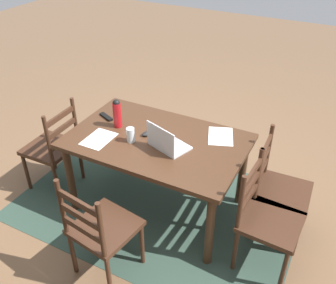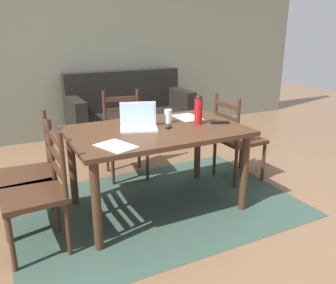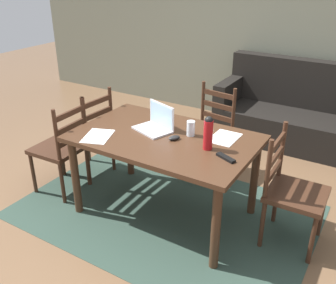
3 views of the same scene
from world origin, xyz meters
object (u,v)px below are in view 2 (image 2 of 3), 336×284
(chair_far_head, at_px, (125,136))
(chair_left_far, at_px, (32,174))
(laptop, at_px, (138,122))
(tv_remote, at_px, (220,122))
(chair_left_near, at_px, (38,193))
(computer_mouse, at_px, (168,126))
(water_bottle, at_px, (198,109))
(drinking_glass, at_px, (168,116))
(chair_right_far, at_px, (237,139))
(dining_table, at_px, (157,139))
(couch, at_px, (129,115))

(chair_far_head, bearing_deg, chair_left_far, -147.89)
(laptop, relative_size, tv_remote, 2.21)
(chair_far_head, xyz_separation_m, laptop, (-0.14, -0.77, 0.36))
(chair_left_near, relative_size, computer_mouse, 9.50)
(chair_far_head, relative_size, computer_mouse, 9.50)
(water_bottle, height_order, drinking_glass, water_bottle)
(chair_far_head, distance_m, chair_left_far, 1.25)
(drinking_glass, bearing_deg, chair_far_head, 103.41)
(chair_left_near, xyz_separation_m, chair_right_far, (2.10, 0.38, 0.00))
(dining_table, distance_m, computer_mouse, 0.15)
(chair_far_head, bearing_deg, water_bottle, -65.27)
(laptop, bearing_deg, chair_left_near, -163.13)
(chair_far_head, distance_m, laptop, 0.86)
(chair_far_head, distance_m, couch, 1.43)
(dining_table, bearing_deg, water_bottle, -3.68)
(chair_far_head, height_order, chair_left_near, same)
(chair_right_far, bearing_deg, computer_mouse, -167.57)
(computer_mouse, bearing_deg, chair_left_near, -143.80)
(chair_left_near, bearing_deg, tv_remote, 2.94)
(dining_table, height_order, chair_left_near, chair_left_near)
(dining_table, bearing_deg, chair_left_far, 169.70)
(chair_left_far, distance_m, water_bottle, 1.54)
(chair_left_near, height_order, couch, couch)
(chair_far_head, distance_m, tv_remote, 1.17)
(chair_right_far, bearing_deg, laptop, -174.85)
(chair_far_head, relative_size, tv_remote, 5.59)
(chair_left_far, bearing_deg, computer_mouse, -10.14)
(computer_mouse, bearing_deg, couch, 105.93)
(chair_left_far, height_order, tv_remote, chair_left_far)
(dining_table, xyz_separation_m, chair_left_near, (-1.05, -0.19, -0.21))
(chair_left_far, height_order, drinking_glass, chair_left_far)
(chair_far_head, distance_m, chair_right_far, 1.24)
(chair_left_far, bearing_deg, chair_left_near, -90.00)
(chair_right_far, xyz_separation_m, couch, (-0.50, 1.97, -0.11))
(chair_right_far, height_order, tv_remote, chair_right_far)
(water_bottle, xyz_separation_m, tv_remote, (0.19, -0.08, -0.13))
(chair_right_far, distance_m, computer_mouse, 1.02)
(chair_left_far, distance_m, laptop, 0.99)
(chair_left_near, relative_size, chair_right_far, 1.00)
(chair_far_head, relative_size, water_bottle, 3.50)
(couch, bearing_deg, chair_left_far, -129.08)
(chair_left_far, bearing_deg, dining_table, -10.30)
(chair_far_head, xyz_separation_m, computer_mouse, (0.10, -0.87, 0.32))
(water_bottle, xyz_separation_m, computer_mouse, (-0.31, 0.01, -0.12))
(laptop, bearing_deg, computer_mouse, -22.87)
(chair_right_far, xyz_separation_m, chair_left_far, (-2.10, -0.00, 0.00))
(dining_table, distance_m, water_bottle, 0.47)
(dining_table, xyz_separation_m, drinking_glass, (0.18, 0.13, 0.16))
(chair_left_near, distance_m, drinking_glass, 1.32)
(chair_right_far, height_order, laptop, laptop)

